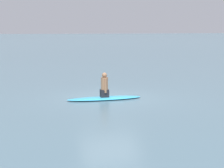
# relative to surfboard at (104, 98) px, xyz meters

# --- Properties ---
(ground_plane) EXTENTS (400.00, 400.00, 0.00)m
(ground_plane) POSITION_rel_surfboard_xyz_m (0.34, 0.31, -0.05)
(ground_plane) COLOR slate
(surfboard) EXTENTS (3.15, 0.86, 0.11)m
(surfboard) POSITION_rel_surfboard_xyz_m (0.00, 0.00, 0.00)
(surfboard) COLOR #339EC6
(surfboard) RESTS_ON ground
(person_paddler) EXTENTS (0.34, 0.44, 1.01)m
(person_paddler) POSITION_rel_surfboard_xyz_m (0.00, -0.00, 0.51)
(person_paddler) COLOR black
(person_paddler) RESTS_ON surfboard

